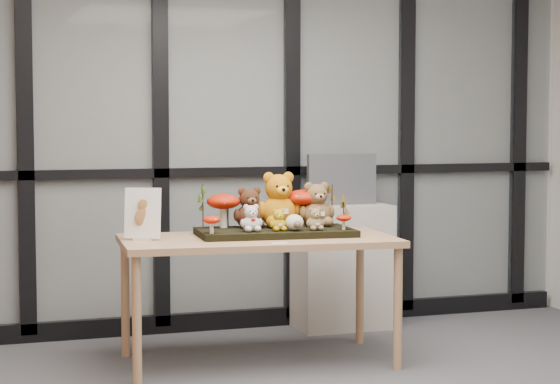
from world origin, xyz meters
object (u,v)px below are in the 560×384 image
object	(u,v)px
bear_beige_small	(315,218)
mushroom_back_right	(302,206)
mushroom_front_left	(212,224)
bear_tan_back	(316,202)
bear_white_bow	(251,216)
cabinet	(342,267)
bear_pooh_yellow	(278,197)
plush_cream_hedgehog	(294,222)
display_table	(258,249)
sign_holder	(143,216)
monitor	(342,179)
mushroom_back_left	(224,209)
mushroom_front_right	(344,221)
bear_small_yellow	(278,219)
bear_brown_medium	(249,205)
diorama_tray	(275,232)

from	to	relation	value
bear_beige_small	mushroom_back_right	distance (m)	0.27
bear_beige_small	mushroom_front_left	world-z (taller)	bear_beige_small
bear_tan_back	bear_beige_small	xyz separation A→B (m)	(-0.09, -0.20, -0.07)
bear_white_bow	cabinet	distance (m)	1.26
bear_pooh_yellow	cabinet	distance (m)	1.02
mushroom_back_right	plush_cream_hedgehog	bearing A→B (deg)	-118.77
plush_cream_hedgehog	bear_pooh_yellow	bearing A→B (deg)	98.46
display_table	mushroom_front_left	bearing A→B (deg)	-162.44
sign_holder	mushroom_front_left	bearing A→B (deg)	3.78
cabinet	monitor	xyz separation A→B (m)	(0.00, 0.02, 0.58)
bear_pooh_yellow	mushroom_front_left	world-z (taller)	bear_pooh_yellow
display_table	bear_white_bow	world-z (taller)	bear_white_bow
bear_pooh_yellow	bear_tan_back	xyz separation A→B (m)	(0.22, -0.05, -0.03)
mushroom_back_left	mushroom_front_right	size ratio (longest dim) A/B	2.27
bear_small_yellow	mushroom_front_right	xyz separation A→B (m)	(0.38, -0.06, -0.02)
display_table	cabinet	size ratio (longest dim) A/B	1.94
cabinet	mushroom_back_right	bearing A→B (deg)	-130.73
bear_pooh_yellow	mushroom_back_right	distance (m)	0.16
mushroom_back_right	mushroom_front_right	xyz separation A→B (m)	(0.15, -0.29, -0.07)
display_table	mushroom_front_left	xyz separation A→B (m)	(-0.29, -0.06, 0.16)
bear_beige_small	cabinet	world-z (taller)	bear_beige_small
bear_brown_medium	plush_cream_hedgehog	distance (m)	0.32
display_table	bear_beige_small	size ratio (longest dim) A/B	11.21
diorama_tray	bear_tan_back	xyz separation A→B (m)	(0.28, 0.07, 0.16)
bear_brown_medium	mushroom_front_right	distance (m)	0.56
mushroom_back_left	sign_holder	distance (m)	0.52
display_table	diorama_tray	distance (m)	0.16
display_table	bear_pooh_yellow	xyz separation A→B (m)	(0.18, 0.16, 0.28)
bear_tan_back	diorama_tray	bearing A→B (deg)	-161.07
display_table	bear_beige_small	world-z (taller)	bear_beige_small
plush_cream_hedgehog	sign_holder	distance (m)	0.86
bear_pooh_yellow	bear_beige_small	world-z (taller)	bear_pooh_yellow
bear_brown_medium	mushroom_front_left	xyz separation A→B (m)	(-0.29, -0.23, -0.08)
plush_cream_hedgehog	mushroom_front_right	world-z (taller)	plush_cream_hedgehog
bear_tan_back	bear_small_yellow	xyz separation A→B (m)	(-0.30, -0.17, -0.07)
sign_holder	cabinet	xyz separation A→B (m)	(1.47, 0.68, -0.45)
mushroom_front_right	sign_holder	xyz separation A→B (m)	(-1.13, 0.19, 0.05)
mushroom_front_left	bear_white_bow	bearing A→B (deg)	6.77
sign_holder	monitor	size ratio (longest dim) A/B	0.61
bear_small_yellow	monitor	world-z (taller)	monitor
bear_tan_back	monitor	size ratio (longest dim) A/B	0.60
bear_beige_small	plush_cream_hedgehog	xyz separation A→B (m)	(-0.12, 0.01, -0.02)
mushroom_back_right	monitor	bearing A→B (deg)	50.17
bear_tan_back	sign_holder	xyz separation A→B (m)	(-1.05, -0.04, -0.05)
mushroom_back_right	cabinet	bearing A→B (deg)	49.27
display_table	mushroom_back_right	distance (m)	0.44
mushroom_front_right	cabinet	world-z (taller)	mushroom_front_right
mushroom_front_right	bear_white_bow	bearing A→B (deg)	171.56
diorama_tray	bear_pooh_yellow	bearing A→B (deg)	68.09
bear_pooh_yellow	mushroom_front_right	xyz separation A→B (m)	(0.30, -0.28, -0.13)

